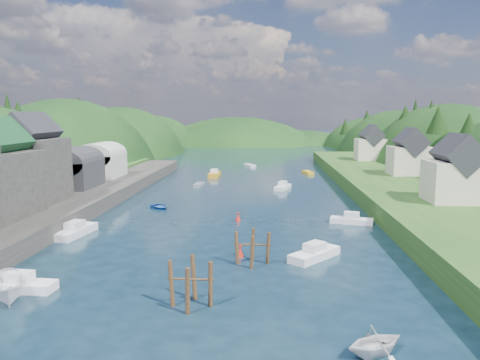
# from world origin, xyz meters

# --- Properties ---
(ground) EXTENTS (600.00, 600.00, 0.00)m
(ground) POSITION_xyz_m (0.00, 50.00, 0.00)
(ground) COLOR black
(ground) RESTS_ON ground
(hillside_left) EXTENTS (44.00, 245.56, 52.00)m
(hillside_left) POSITION_xyz_m (-45.00, 75.00, -8.03)
(hillside_left) COLOR black
(hillside_left) RESTS_ON ground
(hillside_right) EXTENTS (36.00, 245.56, 48.00)m
(hillside_right) POSITION_xyz_m (45.00, 75.00, -7.41)
(hillside_right) COLOR black
(hillside_right) RESTS_ON ground
(far_hills) EXTENTS (103.00, 68.00, 44.00)m
(far_hills) POSITION_xyz_m (1.22, 174.01, -10.80)
(far_hills) COLOR black
(far_hills) RESTS_ON ground
(hill_trees) EXTENTS (91.38, 145.93, 12.12)m
(hill_trees) POSITION_xyz_m (0.86, 64.49, 11.05)
(hill_trees) COLOR black
(hill_trees) RESTS_ON ground
(quay_left) EXTENTS (12.00, 110.00, 2.00)m
(quay_left) POSITION_xyz_m (-24.00, 20.00, 1.00)
(quay_left) COLOR #2D2B28
(quay_left) RESTS_ON ground
(boat_sheds) EXTENTS (7.00, 21.00, 7.50)m
(boat_sheds) POSITION_xyz_m (-26.00, 39.00, 5.27)
(boat_sheds) COLOR #2D2D30
(boat_sheds) RESTS_ON quay_left
(terrace_right) EXTENTS (16.00, 120.00, 2.40)m
(terrace_right) POSITION_xyz_m (25.00, 40.00, 1.20)
(terrace_right) COLOR #234719
(terrace_right) RESTS_ON ground
(right_bank_cottages) EXTENTS (9.00, 59.24, 8.41)m
(right_bank_cottages) POSITION_xyz_m (28.00, 48.33, 5.84)
(right_bank_cottages) COLOR beige
(right_bank_cottages) RESTS_ON terrace_right
(piling_cluster_near) EXTENTS (3.21, 3.00, 3.80)m
(piling_cluster_near) POSITION_xyz_m (-1.30, -5.94, 1.33)
(piling_cluster_near) COLOR #382314
(piling_cluster_near) RESTS_ON ground
(piling_cluster_far) EXTENTS (3.28, 3.05, 3.47)m
(piling_cluster_far) POSITION_xyz_m (2.58, 3.55, 1.17)
(piling_cluster_far) COLOR #382314
(piling_cluster_far) RESTS_ON ground
(channel_buoy_near) EXTENTS (0.70, 0.70, 1.10)m
(channel_buoy_near) POSITION_xyz_m (1.40, 5.54, 0.48)
(channel_buoy_near) COLOR #AD190D
(channel_buoy_near) RESTS_ON ground
(channel_buoy_far) EXTENTS (0.70, 0.70, 1.10)m
(channel_buoy_far) POSITION_xyz_m (0.25, 20.06, 0.48)
(channel_buoy_far) COLOR #AD190D
(channel_buoy_far) RESTS_ON ground
(moored_boats) EXTENTS (35.12, 97.36, 2.03)m
(moored_boats) POSITION_xyz_m (-3.12, 17.54, 0.57)
(moored_boats) COLOR #1B4B98
(moored_boats) RESTS_ON ground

